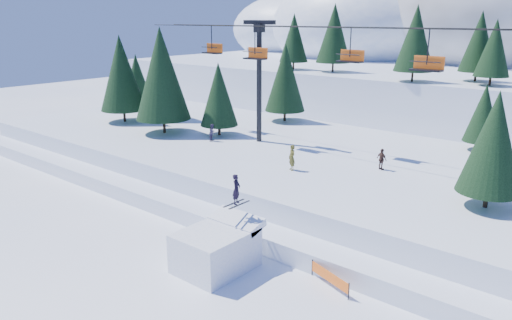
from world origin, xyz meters
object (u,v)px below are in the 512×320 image
Objects in this scene: chairlift at (380,71)px; banner_far at (407,284)px; banner_near at (330,277)px; jump_kicker at (217,248)px.

banner_far is (7.90, -11.61, -8.78)m from chairlift.
banner_far is (3.24, 1.89, 0.00)m from banner_near.
jump_kicker is at bearing -155.56° from banner_far.
jump_kicker is 6.12m from banner_near.
chairlift is at bearing 86.24° from jump_kicker.
chairlift is at bearing 124.22° from banner_far.
banner_near is at bearing -70.95° from chairlift.
chairlift reaches higher than banner_near.
jump_kicker is at bearing -93.76° from chairlift.
banner_near is at bearing -149.75° from banner_far.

